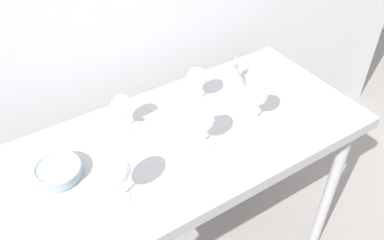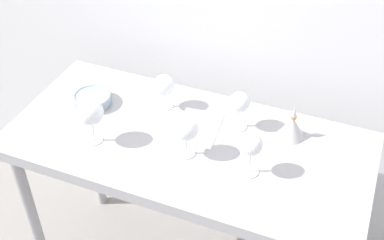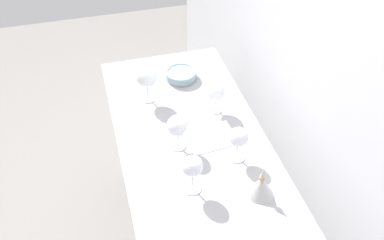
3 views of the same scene
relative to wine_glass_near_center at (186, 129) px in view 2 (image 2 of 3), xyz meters
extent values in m
cube|color=#9B9BA0|center=(-0.03, 0.07, -0.14)|extent=(1.40, 0.64, 0.04)
cube|color=#9B9BA0|center=(-0.03, -0.25, -0.14)|extent=(1.40, 0.01, 0.05)
cylinder|color=#9B9BA0|center=(-0.67, -0.19, -0.59)|extent=(0.05, 0.05, 0.86)
cylinder|color=#9B9BA0|center=(-0.67, 0.33, -0.59)|extent=(0.05, 0.05, 0.86)
cylinder|color=#9B9BA0|center=(0.61, 0.33, -0.59)|extent=(0.05, 0.05, 0.86)
cylinder|color=white|center=(0.00, 0.00, -0.12)|extent=(0.07, 0.07, 0.00)
cylinder|color=white|center=(0.00, 0.00, -0.07)|extent=(0.01, 0.01, 0.08)
sphere|color=white|center=(0.00, 0.00, 0.00)|extent=(0.09, 0.09, 0.09)
cylinder|color=maroon|center=(0.00, 0.00, -0.01)|extent=(0.07, 0.07, 0.02)
cylinder|color=white|center=(0.13, 0.22, -0.12)|extent=(0.07, 0.07, 0.00)
cylinder|color=white|center=(0.13, 0.22, -0.07)|extent=(0.01, 0.01, 0.08)
sphere|color=white|center=(0.13, 0.22, 0.00)|extent=(0.08, 0.08, 0.08)
cylinder|color=maroon|center=(0.13, 0.22, -0.01)|extent=(0.06, 0.06, 0.03)
cylinder|color=white|center=(-0.19, 0.23, -0.12)|extent=(0.07, 0.07, 0.00)
cylinder|color=white|center=(-0.19, 0.23, -0.08)|extent=(0.01, 0.01, 0.07)
sphere|color=white|center=(-0.19, 0.23, -0.01)|extent=(0.09, 0.09, 0.09)
cylinder|color=maroon|center=(-0.19, 0.23, -0.02)|extent=(0.06, 0.06, 0.02)
cylinder|color=white|center=(0.24, 0.00, -0.12)|extent=(0.07, 0.07, 0.00)
cylinder|color=white|center=(0.24, 0.00, -0.07)|extent=(0.01, 0.01, 0.09)
sphere|color=white|center=(0.24, 0.00, 0.01)|extent=(0.08, 0.08, 0.08)
cylinder|color=maroon|center=(0.24, 0.00, 0.00)|extent=(0.06, 0.06, 0.02)
cylinder|color=white|center=(-0.35, -0.06, -0.12)|extent=(0.06, 0.06, 0.00)
cylinder|color=white|center=(-0.35, -0.06, -0.07)|extent=(0.01, 0.01, 0.09)
sphere|color=white|center=(-0.35, -0.06, 0.02)|extent=(0.10, 0.10, 0.10)
cylinder|color=maroon|center=(-0.35, -0.06, 0.00)|extent=(0.07, 0.07, 0.02)
cube|color=white|center=(-0.01, 0.15, -0.12)|extent=(0.18, 0.24, 0.00)
cylinder|color=beige|center=(-0.48, 0.13, -0.12)|extent=(0.15, 0.15, 0.01)
cylinder|color=#8CA8B2|center=(-0.48, 0.13, -0.10)|extent=(0.16, 0.16, 0.03)
torus|color=#8CA8B2|center=(-0.48, 0.13, -0.08)|extent=(0.16, 0.16, 0.01)
cone|color=#B3B3B3|center=(0.34, 0.24, -0.07)|extent=(0.11, 0.11, 0.09)
cylinder|color=#C17F4C|center=(0.34, 0.24, -0.02)|extent=(0.02, 0.02, 0.01)
cone|color=#B3B3B3|center=(0.34, 0.24, 0.00)|extent=(0.02, 0.02, 0.04)
camera|label=1|loc=(-0.62, -0.89, 0.92)|focal=38.46mm
camera|label=2|loc=(0.54, -1.27, 1.18)|focal=47.29mm
camera|label=3|loc=(1.29, -0.29, 1.21)|focal=40.17mm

